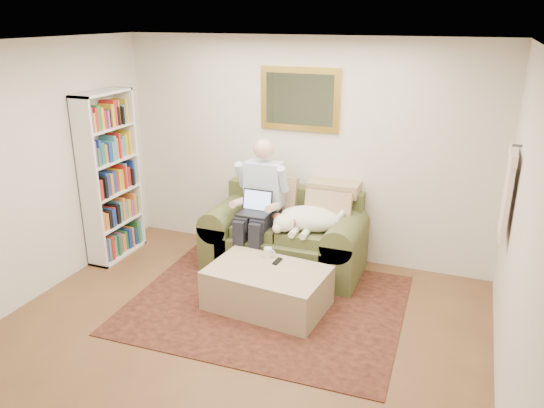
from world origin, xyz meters
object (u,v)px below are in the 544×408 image
Objects in this scene: sleeping_dog at (310,219)px; bookshelf at (110,177)px; coffee_mug at (268,252)px; sofa at (285,243)px; ottoman at (267,288)px; seated_man at (258,208)px; laptop at (255,207)px.

sleeping_dog is 0.37× the size of bookshelf.
sleeping_dog reaches higher than coffee_mug.
ottoman is (0.14, -0.92, -0.10)m from sofa.
seated_man is (-0.27, -0.16, 0.44)m from sofa.
laptop is 3.48× the size of coffee_mug.
ottoman is at bearing -12.95° from bookshelf.
coffee_mug is 0.05× the size of bookshelf.
sleeping_dog is at bearing 77.83° from ottoman.
ottoman is (0.41, -0.75, -0.54)m from seated_man.
coffee_mug is (-0.28, -0.56, -0.21)m from sleeping_dog.
coffee_mug is at bearing -86.09° from sofa.
laptop reaches higher than ottoman.
sleeping_dog is at bearing 13.64° from laptop.
laptop is 1.81m from bookshelf.
sofa is 17.93× the size of coffee_mug.
seated_man is 0.08m from laptop.
laptop is at bearing -138.98° from sofa.
sofa is 0.55m from seated_man.
laptop reaches higher than coffee_mug.
sleeping_dog is (0.32, -0.09, 0.38)m from sofa.
laptop is at bearing 127.03° from coffee_mug.
bookshelf reaches higher than coffee_mug.
seated_man is at bearing 7.93° from bookshelf.
sofa reaches higher than sleeping_dog.
sleeping_dog is at bearing 7.73° from bookshelf.
sofa is at bearing 11.38° from bookshelf.
seated_man is 15.09× the size of coffee_mug.
laptop is 0.17× the size of bookshelf.
laptop is 0.47× the size of sleeping_dog.
laptop is (0.00, -0.07, 0.04)m from seated_man.
sleeping_dog is 0.63× the size of ottoman.
bookshelf is at bearing -174.27° from laptop.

